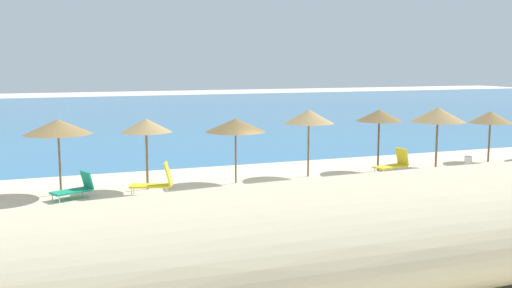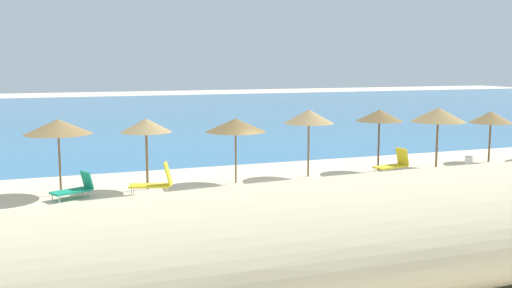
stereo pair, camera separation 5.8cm
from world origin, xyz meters
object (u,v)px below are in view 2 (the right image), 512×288
object	(u,v)px
beach_umbrella_6	(379,116)
lounge_chair_2	(394,164)
beach_umbrella_3	(146,126)
lounge_chair_0	(156,182)
beach_umbrella_8	(491,117)
lounge_chair_3	(76,188)
beach_umbrella_2	(58,127)
beach_umbrella_4	(236,125)
beach_umbrella_5	(309,117)
beach_umbrella_7	(438,115)
cooler_box	(469,161)

from	to	relation	value
beach_umbrella_6	lounge_chair_2	world-z (taller)	beach_umbrella_6
beach_umbrella_3	beach_umbrella_6	bearing A→B (deg)	1.30
beach_umbrella_6	lounge_chair_0	size ratio (longest dim) A/B	1.66
beach_umbrella_8	lounge_chair_3	world-z (taller)	beach_umbrella_8
beach_umbrella_2	lounge_chair_2	world-z (taller)	beach_umbrella_2
beach_umbrella_6	lounge_chair_3	distance (m)	13.23
beach_umbrella_4	beach_umbrella_8	bearing A→B (deg)	2.13
beach_umbrella_5	beach_umbrella_7	xyz separation A→B (m)	(6.44, -0.18, -0.11)
beach_umbrella_5	lounge_chair_2	world-z (taller)	beach_umbrella_5
lounge_chair_3	beach_umbrella_6	bearing A→B (deg)	-109.79
lounge_chair_3	beach_umbrella_5	bearing A→B (deg)	-109.11
beach_umbrella_3	lounge_chair_0	bearing A→B (deg)	-85.97
beach_umbrella_2	beach_umbrella_3	xyz separation A→B (m)	(3.14, -0.22, -0.06)
beach_umbrella_2	lounge_chair_3	bearing A→B (deg)	-60.51
beach_umbrella_3	beach_umbrella_5	bearing A→B (deg)	1.00
beach_umbrella_5	beach_umbrella_6	bearing A→B (deg)	1.88
beach_umbrella_8	beach_umbrella_5	bearing A→B (deg)	-178.53
beach_umbrella_4	lounge_chair_0	world-z (taller)	beach_umbrella_4
beach_umbrella_2	beach_umbrella_4	distance (m)	6.67
beach_umbrella_7	lounge_chair_2	bearing A→B (deg)	-167.27
beach_umbrella_7	beach_umbrella_6	bearing A→B (deg)	174.23
beach_umbrella_3	cooler_box	distance (m)	15.26
lounge_chair_2	beach_umbrella_2	bearing A→B (deg)	75.90
beach_umbrella_7	beach_umbrella_4	bearing A→B (deg)	-179.66
beach_umbrella_8	lounge_chair_0	size ratio (longest dim) A/B	1.50
beach_umbrella_3	beach_umbrella_7	xyz separation A→B (m)	(13.29, -0.06, 0.00)
lounge_chair_2	beach_umbrella_5	bearing A→B (deg)	67.71
beach_umbrella_8	lounge_chair_0	distance (m)	16.80
lounge_chair_0	beach_umbrella_4	bearing A→B (deg)	-53.98
beach_umbrella_6	lounge_chair_3	bearing A→B (deg)	-176.27
beach_umbrella_2	beach_umbrella_6	world-z (taller)	beach_umbrella_2
beach_umbrella_2	beach_umbrella_8	xyz separation A→B (m)	(19.87, 0.15, -0.32)
cooler_box	beach_umbrella_5	bearing A→B (deg)	178.40
beach_umbrella_7	cooler_box	bearing A→B (deg)	-1.62
beach_umbrella_2	beach_umbrella_5	bearing A→B (deg)	-0.58
beach_umbrella_4	cooler_box	world-z (taller)	beach_umbrella_4
beach_umbrella_4	cooler_box	bearing A→B (deg)	0.04
beach_umbrella_2	beach_umbrella_7	distance (m)	16.43
beach_umbrella_6	lounge_chair_0	world-z (taller)	beach_umbrella_6
lounge_chair_3	beach_umbrella_4	bearing A→B (deg)	-108.94
beach_umbrella_2	beach_umbrella_4	xyz separation A→B (m)	(6.66, -0.34, -0.16)
beach_umbrella_8	lounge_chair_3	size ratio (longest dim) A/B	1.60
beach_umbrella_6	cooler_box	size ratio (longest dim) A/B	5.91
beach_umbrella_2	cooler_box	bearing A→B (deg)	-1.04
beach_umbrella_5	beach_umbrella_8	size ratio (longest dim) A/B	1.15
beach_umbrella_6	beach_umbrella_7	world-z (taller)	beach_umbrella_7
beach_umbrella_3	beach_umbrella_8	world-z (taller)	beach_umbrella_3
lounge_chair_0	beach_umbrella_7	bearing A→B (deg)	-66.77
beach_umbrella_6	beach_umbrella_8	size ratio (longest dim) A/B	1.11
beach_umbrella_4	beach_umbrella_5	size ratio (longest dim) A/B	0.91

